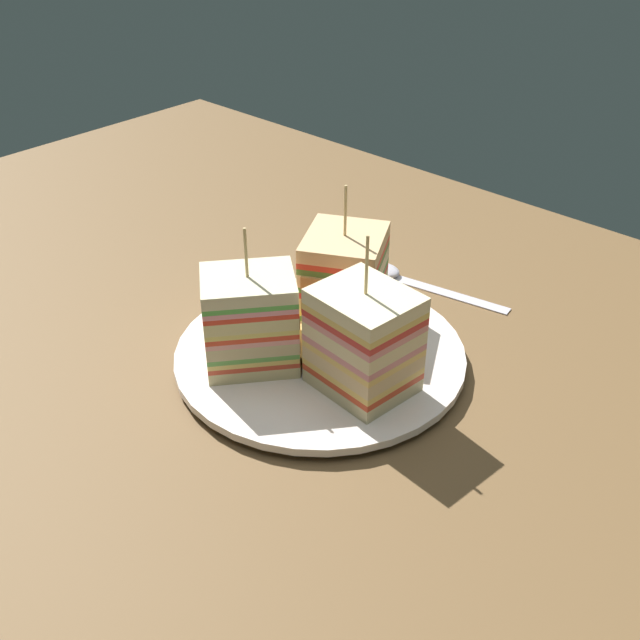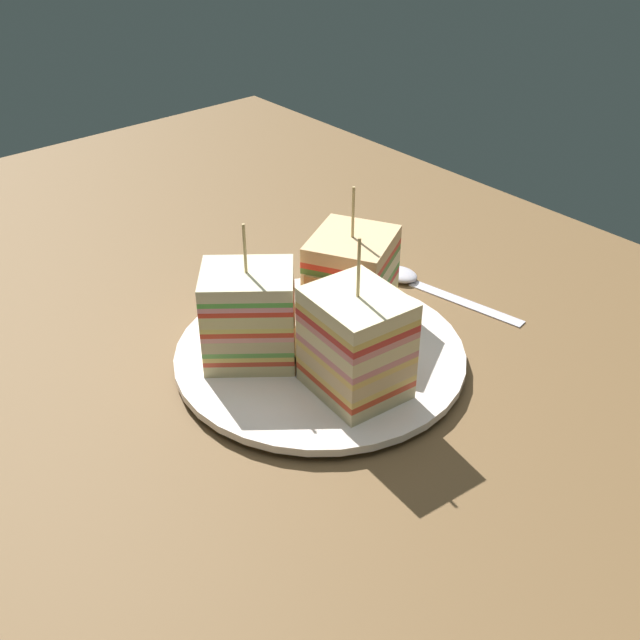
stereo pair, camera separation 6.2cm
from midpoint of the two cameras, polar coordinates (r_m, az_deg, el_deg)
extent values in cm
cube|color=brown|center=(64.75, 2.74, -3.89)|extent=(126.19, 79.70, 1.80)
cylinder|color=white|center=(64.05, 2.76, -3.05)|extent=(14.95, 14.95, 0.55)
cylinder|color=white|center=(63.69, 2.78, -2.60)|extent=(24.12, 24.12, 0.68)
cube|color=beige|center=(67.50, 4.91, 0.56)|extent=(9.11, 9.39, 1.19)
cube|color=#9E7242|center=(64.68, 4.00, -1.01)|extent=(5.74, 3.27, 1.19)
cube|color=#458232|center=(67.04, 4.94, 1.18)|extent=(9.11, 9.39, 0.53)
cube|color=#FAD155|center=(66.76, 4.97, 1.56)|extent=(9.11, 9.39, 0.53)
cube|color=#DBC584|center=(66.31, 5.00, 2.19)|extent=(9.11, 9.39, 1.19)
cube|color=#B2844C|center=(63.44, 4.08, 0.67)|extent=(5.74, 3.27, 1.19)
cube|color=red|center=(65.88, 5.04, 2.83)|extent=(9.11, 9.39, 0.53)
cube|color=#498535|center=(65.61, 5.06, 3.23)|extent=(9.11, 9.39, 0.53)
cube|color=beige|center=(65.19, 5.10, 3.89)|extent=(9.11, 9.39, 1.19)
cube|color=#B2844C|center=(62.26, 4.16, 2.41)|extent=(5.74, 3.27, 1.19)
cube|color=#4C7A35|center=(64.77, 5.13, 4.55)|extent=(9.11, 9.39, 0.53)
cube|color=red|center=(64.52, 5.16, 4.96)|extent=(9.11, 9.39, 0.53)
cube|color=#E2B67E|center=(64.11, 5.19, 5.64)|extent=(9.11, 9.39, 1.19)
cylinder|color=tan|center=(62.86, 5.32, 7.92)|extent=(0.24, 0.24, 4.46)
cube|color=#DEC587|center=(62.48, -2.36, -2.42)|extent=(8.96, 9.17, 1.03)
cube|color=#9E7242|center=(62.51, 0.86, -2.37)|extent=(4.53, 3.76, 1.03)
cube|color=#D6452B|center=(62.06, -2.37, -1.88)|extent=(8.96, 9.17, 0.42)
cube|color=#EEC761|center=(61.82, -2.38, -1.56)|extent=(8.96, 9.17, 0.42)
cube|color=#64A648|center=(61.58, -2.39, -1.23)|extent=(8.96, 9.17, 0.42)
cube|color=#CFB986|center=(61.17, -2.41, -0.67)|extent=(8.96, 9.17, 1.03)
cube|color=#B2844C|center=(61.20, 0.88, -0.63)|extent=(4.53, 3.76, 1.03)
cube|color=pink|center=(60.77, -2.42, -0.11)|extent=(8.96, 9.17, 0.42)
cube|color=red|center=(60.54, -2.43, 0.23)|extent=(8.96, 9.17, 0.42)
cube|color=#E4CD65|center=(60.31, -2.44, 0.56)|extent=(8.96, 9.17, 0.42)
cube|color=beige|center=(59.92, -2.46, 1.15)|extent=(8.96, 9.17, 1.03)
cube|color=#9E7242|center=(59.95, 0.90, 1.20)|extent=(4.53, 3.76, 1.03)
cube|color=red|center=(59.54, -2.47, 1.74)|extent=(8.96, 9.17, 0.42)
cube|color=pink|center=(59.32, -2.48, 2.09)|extent=(8.96, 9.17, 0.42)
cube|color=#54AF47|center=(59.10, -2.49, 2.44)|extent=(8.96, 9.17, 0.42)
cube|color=beige|center=(58.73, -2.51, 3.05)|extent=(8.96, 9.17, 1.03)
cylinder|color=tan|center=(57.49, -2.57, 5.25)|extent=(0.24, 0.24, 4.09)
cube|color=#CFB885|center=(59.33, 5.62, -4.73)|extent=(7.74, 6.77, 1.14)
cube|color=#9E7242|center=(61.46, 3.53, -3.09)|extent=(0.88, 5.97, 1.14)
cube|color=red|center=(58.82, 5.67, -4.09)|extent=(7.74, 6.77, 0.54)
cube|color=#EDBF5C|center=(58.49, 5.69, -3.67)|extent=(7.74, 6.77, 0.54)
cube|color=#E2BC89|center=(57.99, 5.74, -3.00)|extent=(7.74, 6.77, 1.14)
cube|color=#9E7242|center=(60.17, 3.60, -1.39)|extent=(0.88, 5.97, 1.14)
cube|color=#EDBF63|center=(57.50, 5.79, -2.33)|extent=(7.74, 6.77, 0.54)
cube|color=pink|center=(57.19, 5.82, -1.89)|extent=(7.74, 6.77, 0.54)
cube|color=beige|center=(56.71, 5.86, -1.19)|extent=(7.74, 6.77, 1.14)
cube|color=#B2844C|center=(58.93, 3.68, 0.39)|extent=(0.88, 5.97, 1.14)
cube|color=pink|center=(56.24, 5.91, -0.49)|extent=(7.74, 6.77, 0.54)
cube|color=red|center=(55.95, 5.94, -0.03)|extent=(7.74, 6.77, 0.54)
cube|color=#E1BE5F|center=(55.65, 5.97, 0.44)|extent=(7.74, 6.77, 0.54)
cube|color=beige|center=(55.20, 6.02, 1.17)|extent=(7.74, 6.77, 1.14)
cylinder|color=tan|center=(53.72, 6.20, 3.79)|extent=(0.24, 0.24, 4.67)
cylinder|color=#E2CE62|center=(62.47, 1.89, -2.67)|extent=(4.10, 4.09, 0.64)
cylinder|color=#ECBC61|center=(63.62, 1.12, -1.56)|extent=(4.11, 4.12, 0.51)
cylinder|color=#EAC061|center=(62.85, 2.15, -1.30)|extent=(5.39, 5.39, 0.83)
cylinder|color=#D5B667|center=(61.40, 2.09, -2.15)|extent=(4.37, 4.39, 0.90)
cube|color=silver|center=(73.66, 13.14, 1.21)|extent=(11.86, 3.32, 0.25)
ellipsoid|color=silver|center=(76.33, 8.28, 3.33)|extent=(4.16, 3.32, 1.00)
camera|label=1|loc=(0.03, -87.14, 1.88)|focal=42.94mm
camera|label=2|loc=(0.03, 92.86, -1.88)|focal=42.94mm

